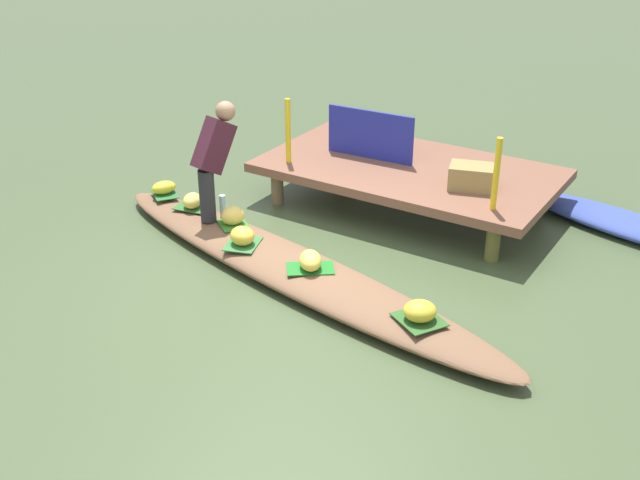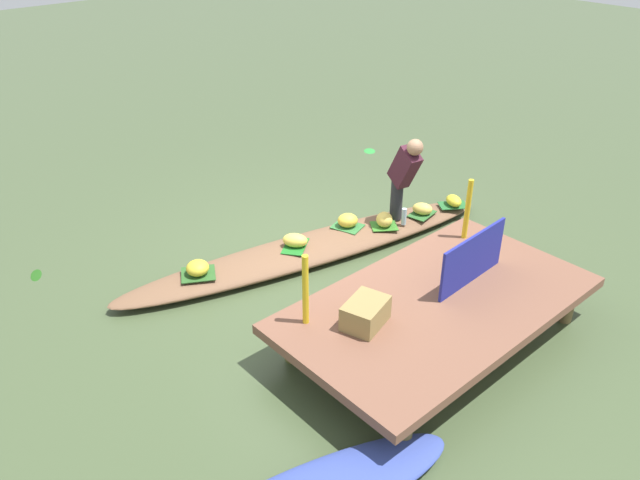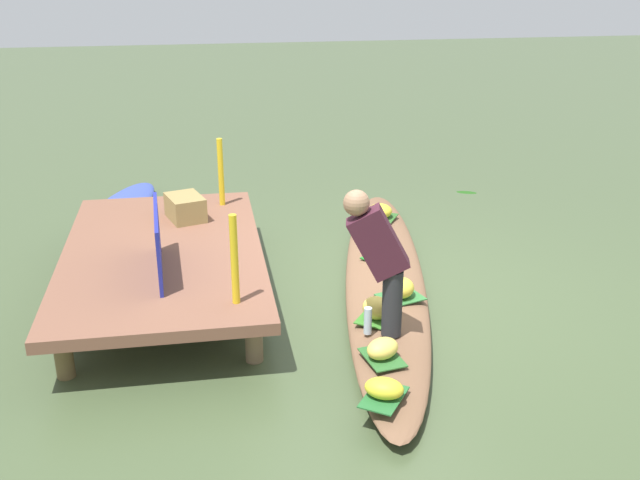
{
  "view_description": "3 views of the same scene",
  "coord_description": "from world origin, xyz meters",
  "px_view_note": "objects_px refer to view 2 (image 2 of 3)",
  "views": [
    {
      "loc": [
        3.64,
        -5.23,
        3.56
      ],
      "look_at": [
        0.24,
        0.13,
        0.4
      ],
      "focal_mm": 43.53,
      "sensor_mm": 36.0,
      "label": 1
    },
    {
      "loc": [
        4.4,
        5.05,
        4.07
      ],
      "look_at": [
        0.07,
        0.19,
        0.31
      ],
      "focal_mm": 35.27,
      "sensor_mm": 36.0,
      "label": 2
    },
    {
      "loc": [
        -6.26,
        1.68,
        3.05
      ],
      "look_at": [
        0.38,
        0.56,
        0.4
      ],
      "focal_mm": 41.74,
      "sensor_mm": 36.0,
      "label": 3
    }
  ],
  "objects_px": {
    "banana_bunch_4": "(295,240)",
    "vendor_person": "(404,174)",
    "banana_bunch_0": "(348,220)",
    "banana_bunch_1": "(454,201)",
    "banana_bunch_3": "(422,209)",
    "market_banner": "(473,259)",
    "banana_bunch_2": "(198,268)",
    "produce_crate": "(365,313)",
    "banana_bunch_5": "(384,220)",
    "water_bottle": "(404,217)",
    "vendor_boat": "(314,248)"
  },
  "relations": [
    {
      "from": "banana_bunch_4",
      "to": "vendor_person",
      "type": "relative_size",
      "value": 0.25
    },
    {
      "from": "banana_bunch_0",
      "to": "vendor_person",
      "type": "height_order",
      "value": "vendor_person"
    },
    {
      "from": "banana_bunch_1",
      "to": "banana_bunch_3",
      "type": "distance_m",
      "value": 0.53
    },
    {
      "from": "banana_bunch_1",
      "to": "market_banner",
      "type": "bearing_deg",
      "value": 41.25
    },
    {
      "from": "banana_bunch_0",
      "to": "banana_bunch_1",
      "type": "height_order",
      "value": "banana_bunch_0"
    },
    {
      "from": "banana_bunch_1",
      "to": "banana_bunch_0",
      "type": "bearing_deg",
      "value": -19.4
    },
    {
      "from": "banana_bunch_2",
      "to": "produce_crate",
      "type": "height_order",
      "value": "produce_crate"
    },
    {
      "from": "banana_bunch_2",
      "to": "banana_bunch_4",
      "type": "bearing_deg",
      "value": 168.28
    },
    {
      "from": "vendor_person",
      "to": "produce_crate",
      "type": "relative_size",
      "value": 2.72
    },
    {
      "from": "banana_bunch_5",
      "to": "banana_bunch_2",
      "type": "bearing_deg",
      "value": -14.58
    },
    {
      "from": "vendor_person",
      "to": "banana_bunch_0",
      "type": "bearing_deg",
      "value": -30.99
    },
    {
      "from": "banana_bunch_2",
      "to": "produce_crate",
      "type": "distance_m",
      "value": 2.23
    },
    {
      "from": "banana_bunch_1",
      "to": "produce_crate",
      "type": "bearing_deg",
      "value": 23.31
    },
    {
      "from": "banana_bunch_3",
      "to": "produce_crate",
      "type": "distance_m",
      "value": 2.93
    },
    {
      "from": "banana_bunch_1",
      "to": "produce_crate",
      "type": "relative_size",
      "value": 0.62
    },
    {
      "from": "water_bottle",
      "to": "banana_bunch_0",
      "type": "bearing_deg",
      "value": -36.34
    },
    {
      "from": "banana_bunch_3",
      "to": "vendor_person",
      "type": "relative_size",
      "value": 0.22
    },
    {
      "from": "banana_bunch_0",
      "to": "vendor_boat",
      "type": "bearing_deg",
      "value": -0.54
    },
    {
      "from": "banana_bunch_2",
      "to": "banana_bunch_5",
      "type": "height_order",
      "value": "banana_bunch_5"
    },
    {
      "from": "banana_bunch_4",
      "to": "market_banner",
      "type": "xyz_separation_m",
      "value": [
        -0.58,
        2.12,
        0.48
      ]
    },
    {
      "from": "banana_bunch_0",
      "to": "water_bottle",
      "type": "xyz_separation_m",
      "value": [
        -0.59,
        0.43,
        0.02
      ]
    },
    {
      "from": "banana_bunch_1",
      "to": "banana_bunch_2",
      "type": "distance_m",
      "value": 3.63
    },
    {
      "from": "vendor_boat",
      "to": "water_bottle",
      "type": "relative_size",
      "value": 22.68
    },
    {
      "from": "vendor_boat",
      "to": "banana_bunch_2",
      "type": "relative_size",
      "value": 18.74
    },
    {
      "from": "banana_bunch_4",
      "to": "market_banner",
      "type": "bearing_deg",
      "value": 105.19
    },
    {
      "from": "banana_bunch_3",
      "to": "banana_bunch_4",
      "type": "height_order",
      "value": "banana_bunch_4"
    },
    {
      "from": "banana_bunch_0",
      "to": "water_bottle",
      "type": "bearing_deg",
      "value": 143.66
    },
    {
      "from": "banana_bunch_2",
      "to": "market_banner",
      "type": "xyz_separation_m",
      "value": [
        -1.79,
        2.37,
        0.48
      ]
    },
    {
      "from": "vendor_boat",
      "to": "banana_bunch_2",
      "type": "xyz_separation_m",
      "value": [
        1.47,
        -0.31,
        0.18
      ]
    },
    {
      "from": "vendor_boat",
      "to": "produce_crate",
      "type": "bearing_deg",
      "value": 74.03
    },
    {
      "from": "banana_bunch_5",
      "to": "banana_bunch_3",
      "type": "bearing_deg",
      "value": 170.58
    },
    {
      "from": "banana_bunch_3",
      "to": "banana_bunch_5",
      "type": "distance_m",
      "value": 0.63
    },
    {
      "from": "banana_bunch_0",
      "to": "banana_bunch_5",
      "type": "relative_size",
      "value": 1.1
    },
    {
      "from": "banana_bunch_5",
      "to": "market_banner",
      "type": "distance_m",
      "value": 1.91
    },
    {
      "from": "banana_bunch_5",
      "to": "produce_crate",
      "type": "xyz_separation_m",
      "value": [
        1.91,
        1.53,
        0.31
      ]
    },
    {
      "from": "banana_bunch_2",
      "to": "banana_bunch_3",
      "type": "bearing_deg",
      "value": 166.47
    },
    {
      "from": "banana_bunch_4",
      "to": "produce_crate",
      "type": "relative_size",
      "value": 0.69
    },
    {
      "from": "banana_bunch_0",
      "to": "produce_crate",
      "type": "height_order",
      "value": "produce_crate"
    },
    {
      "from": "banana_bunch_2",
      "to": "market_banner",
      "type": "height_order",
      "value": "market_banner"
    },
    {
      "from": "market_banner",
      "to": "vendor_boat",
      "type": "bearing_deg",
      "value": -83.91
    },
    {
      "from": "banana_bunch_0",
      "to": "market_banner",
      "type": "height_order",
      "value": "market_banner"
    },
    {
      "from": "vendor_boat",
      "to": "water_bottle",
      "type": "height_order",
      "value": "water_bottle"
    },
    {
      "from": "vendor_boat",
      "to": "water_bottle",
      "type": "distance_m",
      "value": 1.25
    },
    {
      "from": "banana_bunch_3",
      "to": "vendor_person",
      "type": "bearing_deg",
      "value": -6.9
    },
    {
      "from": "banana_bunch_4",
      "to": "market_banner",
      "type": "distance_m",
      "value": 2.25
    },
    {
      "from": "banana_bunch_3",
      "to": "produce_crate",
      "type": "height_order",
      "value": "produce_crate"
    },
    {
      "from": "vendor_boat",
      "to": "banana_bunch_0",
      "type": "bearing_deg",
      "value": -168.51
    },
    {
      "from": "banana_bunch_4",
      "to": "banana_bunch_1",
      "type": "bearing_deg",
      "value": 165.68
    },
    {
      "from": "vendor_boat",
      "to": "water_bottle",
      "type": "bearing_deg",
      "value": 171.33
    },
    {
      "from": "banana_bunch_0",
      "to": "produce_crate",
      "type": "relative_size",
      "value": 0.59
    }
  ]
}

